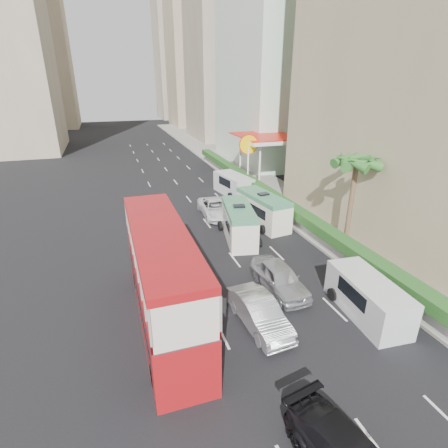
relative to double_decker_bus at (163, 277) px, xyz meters
name	(u,v)px	position (x,y,z in m)	size (l,w,h in m)	color
ground_plane	(271,298)	(6.00, 0.00, -2.53)	(200.00, 200.00, 0.00)	black
double_decker_bus	(163,277)	(0.00, 0.00, 0.00)	(2.50, 11.00, 5.06)	#A31215
car_silver_lane_a	(259,325)	(4.37, -1.93, -2.53)	(1.61, 4.63, 1.52)	#B7BABE
car_silver_lane_b	(279,290)	(6.81, 0.67, -2.53)	(1.93, 4.80, 1.63)	#B7BABE
van_asset	(216,216)	(6.86, 13.49, -2.53)	(2.48, 5.37, 1.49)	silver
minibus_near	(239,223)	(7.11, 8.25, -1.23)	(1.95, 5.85, 2.59)	silver
minibus_far	(263,210)	(10.09, 10.40, -1.23)	(1.96, 5.88, 2.61)	silver
panel_van_near	(367,297)	(10.09, -2.83, -1.52)	(2.01, 5.03, 2.01)	silver
panel_van_far	(233,185)	(10.60, 19.15, -1.46)	(2.13, 5.33, 2.13)	silver
sidewalk	(250,177)	(15.00, 25.00, -2.44)	(6.00, 120.00, 0.18)	#99968C
kerb_wall	(267,201)	(12.20, 14.00, -1.85)	(0.30, 44.00, 1.00)	silver
hedge	(267,193)	(12.20, 14.00, -1.00)	(1.10, 44.00, 0.70)	#2D6626
palm_tree	(351,206)	(13.80, 4.00, 0.85)	(0.36, 0.36, 6.40)	brown
shell_station	(265,159)	(16.00, 23.00, 0.22)	(6.50, 8.00, 5.50)	silver
tower_mid	(232,4)	(24.00, 58.00, 22.47)	(16.00, 16.00, 50.00)	tan
tower_far_a	(196,36)	(23.00, 82.00, 19.47)	(14.00, 14.00, 44.00)	tan
tower_far_b	(179,51)	(23.00, 104.00, 17.47)	(14.00, 14.00, 40.00)	tan
tower_left_b	(30,28)	(-16.00, 90.00, 20.47)	(16.00, 16.00, 46.00)	tan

